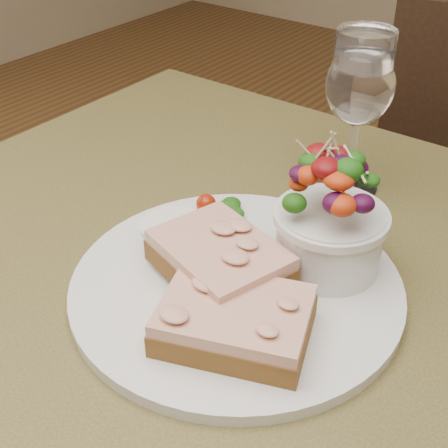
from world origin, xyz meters
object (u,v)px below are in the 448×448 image
Objects in this scene: sandwich_back at (220,259)px; dinner_plate at (236,286)px; salad_bowl at (332,213)px; cafe_table at (210,344)px; ramekin at (174,237)px; wine_glass at (360,90)px; sandwich_front at (235,320)px.

dinner_plate is at bearing 44.60° from sandwich_back.
cafe_table is at bearing -145.51° from salad_bowl.
wine_glass is at bearing 74.02° from ramekin.
salad_bowl reaches higher than sandwich_back.
dinner_plate is at bearing -127.08° from salad_bowl.
wine_glass is (-0.01, 0.24, 0.12)m from dinner_plate.
cafe_table is 0.14m from ramekin.
sandwich_back is 2.34× the size of ramekin.
wine_glass is at bearing 110.44° from salad_bowl.
ramekin is at bearing 133.25° from sandwich_front.
salad_bowl is 0.18m from wine_glass.
sandwich_back is 0.06m from ramekin.
cafe_table is 2.56× the size of dinner_plate.
ramekin is at bearing -150.06° from salad_bowl.
salad_bowl is (0.01, 0.13, 0.04)m from sandwich_front.
wine_glass reaches higher than sandwich_front.
ramekin is at bearing -169.04° from sandwich_back.
dinner_plate is 0.03m from sandwich_back.
dinner_plate is 2.46× the size of salad_bowl.
sandwich_back is at bearing -130.69° from salad_bowl.
ramekin is 0.35× the size of wine_glass.
ramekin is at bearing -164.54° from cafe_table.
sandwich_back is at bearing -91.88° from wine_glass.
salad_bowl is at bearing 34.49° from cafe_table.
sandwich_back reaches higher than ramekin.
ramekin is 0.15m from salad_bowl.
ramekin is 0.26m from wine_glass.
cafe_table is 5.64× the size of sandwich_back.
ramekin reaches higher than dinner_plate.
cafe_table is at bearing 164.89° from sandwich_back.
sandwich_front is at bearing -81.03° from wine_glass.
salad_bowl is at bearing -69.56° from wine_glass.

